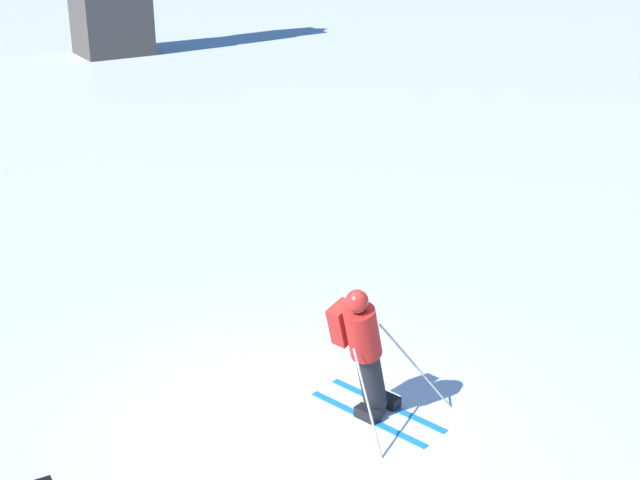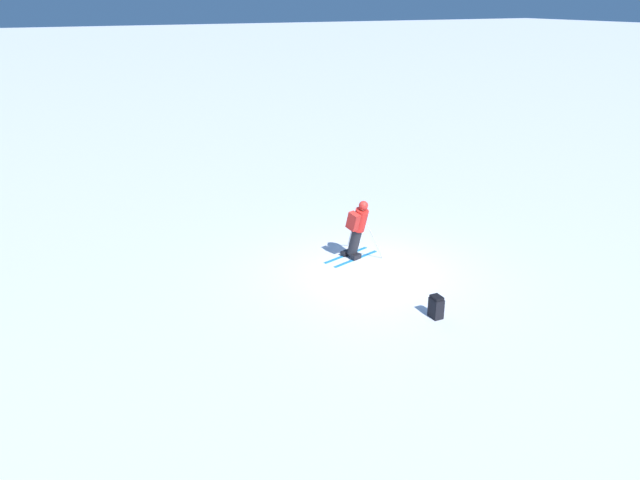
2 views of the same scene
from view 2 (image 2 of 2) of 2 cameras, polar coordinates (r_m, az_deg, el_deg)
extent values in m
plane|color=white|center=(15.63, 4.69, -2.88)|extent=(300.00, 300.00, 0.00)
cube|color=#1E7AC6|center=(16.32, 3.30, -1.74)|extent=(0.54, 1.53, 0.01)
cube|color=#1E7AC6|center=(16.54, 2.39, -1.39)|extent=(0.54, 1.53, 0.01)
cube|color=black|center=(16.29, 3.30, -1.53)|extent=(0.22, 0.31, 0.12)
cube|color=black|center=(16.52, 2.39, -1.18)|extent=(0.22, 0.31, 0.12)
cylinder|color=black|center=(16.17, 3.19, -0.13)|extent=(0.49, 0.38, 0.78)
cylinder|color=red|center=(15.84, 3.68, 1.85)|extent=(0.55, 0.46, 0.64)
sphere|color=tan|center=(15.66, 3.98, 3.07)|extent=(0.30, 0.27, 0.25)
sphere|color=#AD231E|center=(15.65, 4.00, 3.16)|extent=(0.35, 0.31, 0.29)
cube|color=#AD231E|center=(15.65, 3.05, 1.72)|extent=(0.42, 0.28, 0.50)
cylinder|color=#B7B7BC|center=(16.10, 5.06, -0.16)|extent=(0.04, 0.54, 1.05)
cylinder|color=#B7B7BC|center=(16.60, 2.89, 0.79)|extent=(0.84, 0.30, 1.16)
cube|color=black|center=(13.56, 10.56, -6.13)|extent=(0.31, 0.23, 0.44)
cube|color=black|center=(13.45, 10.63, -5.19)|extent=(0.28, 0.21, 0.06)
camera|label=1|loc=(16.57, 34.73, 14.81)|focal=50.00mm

